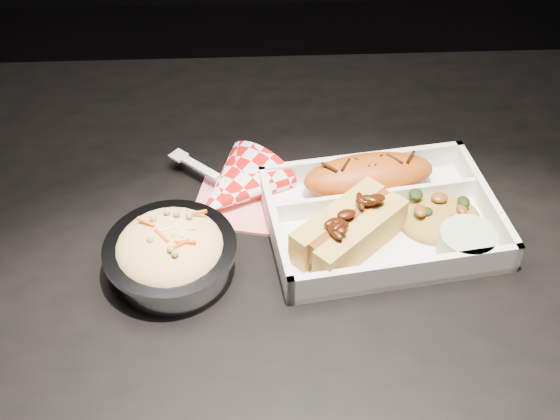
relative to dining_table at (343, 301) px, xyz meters
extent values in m
cube|color=black|center=(0.00, 0.00, 0.08)|extent=(1.20, 0.80, 0.03)
cylinder|color=black|center=(-0.55, 0.35, -0.30)|extent=(0.05, 0.05, 0.72)
cube|color=silver|center=(0.04, 0.03, 0.09)|extent=(0.27, 0.21, 0.01)
cube|color=silver|center=(0.03, 0.12, 0.11)|extent=(0.25, 0.04, 0.04)
cube|color=silver|center=(0.05, -0.05, 0.11)|extent=(0.25, 0.04, 0.04)
cube|color=silver|center=(-0.08, 0.01, 0.11)|extent=(0.03, 0.18, 0.04)
cube|color=silver|center=(0.16, 0.05, 0.11)|extent=(0.03, 0.18, 0.04)
cube|color=silver|center=(0.04, 0.06, 0.11)|extent=(0.23, 0.04, 0.03)
ellipsoid|color=#A84710|center=(0.03, 0.09, 0.12)|extent=(0.16, 0.08, 0.05)
cube|color=gold|center=(0.01, -0.01, 0.12)|extent=(0.11, 0.10, 0.04)
cube|color=gold|center=(-0.01, 0.01, 0.12)|extent=(0.11, 0.10, 0.04)
cylinder|color=brown|center=(0.00, 0.00, 0.13)|extent=(0.11, 0.10, 0.03)
ellipsoid|color=#AE8B32|center=(0.11, 0.03, 0.11)|extent=(0.10, 0.09, 0.03)
cylinder|color=#ABC494|center=(0.12, -0.02, 0.11)|extent=(0.06, 0.06, 0.03)
cylinder|color=silver|center=(-0.19, -0.02, 0.11)|extent=(0.12, 0.12, 0.04)
cylinder|color=silver|center=(-0.19, -0.02, 0.13)|extent=(0.14, 0.14, 0.01)
ellipsoid|color=beige|center=(-0.19, -0.02, 0.13)|extent=(0.11, 0.11, 0.04)
cube|color=red|center=(-0.11, 0.08, 0.09)|extent=(0.13, 0.11, 0.00)
cone|color=red|center=(-0.12, 0.09, 0.11)|extent=(0.15, 0.15, 0.10)
cube|color=white|center=(-0.17, 0.12, 0.11)|extent=(0.05, 0.05, 0.00)
cube|color=white|center=(-0.19, 0.15, 0.11)|extent=(0.03, 0.03, 0.00)
camera|label=1|loc=(-0.10, -0.52, 0.66)|focal=45.00mm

